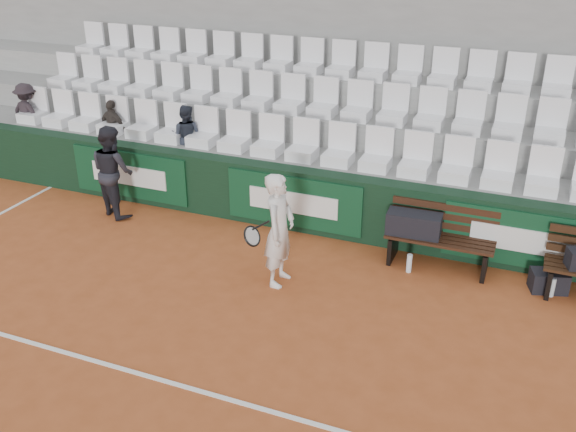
{
  "coord_description": "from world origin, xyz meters",
  "views": [
    {
      "loc": [
        3.09,
        -4.58,
        4.6
      ],
      "look_at": [
        0.28,
        2.4,
        1.0
      ],
      "focal_mm": 40.0,
      "sensor_mm": 36.0,
      "label": 1
    }
  ],
  "objects_px": {
    "bench_left": "(438,252)",
    "tennis_player": "(279,230)",
    "water_bottle_far": "(552,287)",
    "spectator_b": "(110,104)",
    "spectator_c": "(185,111)",
    "water_bottle_near": "(409,263)",
    "sports_bag_left": "(414,224)",
    "sports_bag_ground": "(549,281)",
    "ball_kid": "(113,171)",
    "spectator_a": "(24,90)"
  },
  "relations": [
    {
      "from": "water_bottle_near",
      "to": "ball_kid",
      "type": "xyz_separation_m",
      "value": [
        -4.94,
        0.09,
        0.63
      ]
    },
    {
      "from": "sports_bag_ground",
      "to": "water_bottle_near",
      "type": "distance_m",
      "value": 1.84
    },
    {
      "from": "ball_kid",
      "to": "spectator_c",
      "type": "xyz_separation_m",
      "value": [
        0.75,
        1.12,
        0.79
      ]
    },
    {
      "from": "ball_kid",
      "to": "spectator_b",
      "type": "xyz_separation_m",
      "value": [
        -0.75,
        1.12,
        0.75
      ]
    },
    {
      "from": "water_bottle_near",
      "to": "spectator_b",
      "type": "distance_m",
      "value": 5.98
    },
    {
      "from": "bench_left",
      "to": "spectator_c",
      "type": "xyz_separation_m",
      "value": [
        -4.54,
        0.91,
        1.32
      ]
    },
    {
      "from": "bench_left",
      "to": "spectator_c",
      "type": "bearing_deg",
      "value": 168.66
    },
    {
      "from": "sports_bag_ground",
      "to": "spectator_c",
      "type": "height_order",
      "value": "spectator_c"
    },
    {
      "from": "tennis_player",
      "to": "spectator_b",
      "type": "bearing_deg",
      "value": 152.59
    },
    {
      "from": "spectator_a",
      "to": "spectator_c",
      "type": "bearing_deg",
      "value": -173.28
    },
    {
      "from": "sports_bag_left",
      "to": "water_bottle_near",
      "type": "bearing_deg",
      "value": -82.86
    },
    {
      "from": "tennis_player",
      "to": "spectator_a",
      "type": "relative_size",
      "value": 1.37
    },
    {
      "from": "ball_kid",
      "to": "spectator_b",
      "type": "distance_m",
      "value": 1.55
    },
    {
      "from": "spectator_c",
      "to": "water_bottle_near",
      "type": "bearing_deg",
      "value": 153.96
    },
    {
      "from": "spectator_c",
      "to": "tennis_player",
      "type": "bearing_deg",
      "value": 130.87
    },
    {
      "from": "sports_bag_ground",
      "to": "spectator_b",
      "type": "xyz_separation_m",
      "value": [
        -7.52,
        1.0,
        1.37
      ]
    },
    {
      "from": "water_bottle_far",
      "to": "spectator_b",
      "type": "distance_m",
      "value": 7.77
    },
    {
      "from": "water_bottle_near",
      "to": "spectator_a",
      "type": "xyz_separation_m",
      "value": [
        -7.61,
        1.21,
        1.44
      ]
    },
    {
      "from": "water_bottle_near",
      "to": "water_bottle_far",
      "type": "height_order",
      "value": "water_bottle_near"
    },
    {
      "from": "bench_left",
      "to": "spectator_a",
      "type": "height_order",
      "value": "spectator_a"
    },
    {
      "from": "sports_bag_ground",
      "to": "spectator_c",
      "type": "xyz_separation_m",
      "value": [
        -6.02,
        1.0,
        1.4
      ]
    },
    {
      "from": "water_bottle_near",
      "to": "water_bottle_far",
      "type": "bearing_deg",
      "value": 2.38
    },
    {
      "from": "spectator_a",
      "to": "spectator_c",
      "type": "relative_size",
      "value": 1.05
    },
    {
      "from": "tennis_player",
      "to": "spectator_b",
      "type": "distance_m",
      "value": 4.68
    },
    {
      "from": "bench_left",
      "to": "ball_kid",
      "type": "bearing_deg",
      "value": -177.68
    },
    {
      "from": "bench_left",
      "to": "water_bottle_far",
      "type": "relative_size",
      "value": 5.65
    },
    {
      "from": "sports_bag_ground",
      "to": "spectator_c",
      "type": "bearing_deg",
      "value": 170.52
    },
    {
      "from": "water_bottle_near",
      "to": "spectator_c",
      "type": "xyz_separation_m",
      "value": [
        -4.19,
        1.21,
        1.41
      ]
    },
    {
      "from": "sports_bag_ground",
      "to": "spectator_b",
      "type": "bearing_deg",
      "value": 172.39
    },
    {
      "from": "sports_bag_left",
      "to": "spectator_c",
      "type": "distance_m",
      "value": 4.36
    },
    {
      "from": "spectator_b",
      "to": "water_bottle_far",
      "type": "bearing_deg",
      "value": -179.11
    },
    {
      "from": "water_bottle_near",
      "to": "spectator_a",
      "type": "height_order",
      "value": "spectator_a"
    },
    {
      "from": "sports_bag_left",
      "to": "sports_bag_ground",
      "type": "bearing_deg",
      "value": -2.46
    },
    {
      "from": "bench_left",
      "to": "tennis_player",
      "type": "height_order",
      "value": "tennis_player"
    },
    {
      "from": "spectator_b",
      "to": "spectator_c",
      "type": "distance_m",
      "value": 1.5
    },
    {
      "from": "tennis_player",
      "to": "spectator_a",
      "type": "bearing_deg",
      "value": 160.54
    },
    {
      "from": "water_bottle_near",
      "to": "water_bottle_far",
      "type": "xyz_separation_m",
      "value": [
        1.87,
        0.08,
        -0.0
      ]
    },
    {
      "from": "spectator_a",
      "to": "bench_left",
      "type": "bearing_deg",
      "value": -179.81
    },
    {
      "from": "water_bottle_far",
      "to": "tennis_player",
      "type": "bearing_deg",
      "value": -163.98
    },
    {
      "from": "water_bottle_far",
      "to": "spectator_a",
      "type": "distance_m",
      "value": 9.66
    },
    {
      "from": "bench_left",
      "to": "water_bottle_far",
      "type": "height_order",
      "value": "bench_left"
    },
    {
      "from": "bench_left",
      "to": "sports_bag_left",
      "type": "distance_m",
      "value": 0.54
    },
    {
      "from": "tennis_player",
      "to": "water_bottle_far",
      "type": "bearing_deg",
      "value": 16.02
    },
    {
      "from": "water_bottle_far",
      "to": "ball_kid",
      "type": "bearing_deg",
      "value": 179.9
    },
    {
      "from": "bench_left",
      "to": "ball_kid",
      "type": "distance_m",
      "value": 5.31
    },
    {
      "from": "tennis_player",
      "to": "spectator_c",
      "type": "height_order",
      "value": "spectator_c"
    },
    {
      "from": "sports_bag_ground",
      "to": "tennis_player",
      "type": "bearing_deg",
      "value": -161.76
    },
    {
      "from": "water_bottle_far",
      "to": "spectator_b",
      "type": "xyz_separation_m",
      "value": [
        -7.57,
        1.14,
        1.38
      ]
    },
    {
      "from": "spectator_a",
      "to": "spectator_b",
      "type": "height_order",
      "value": "spectator_a"
    },
    {
      "from": "water_bottle_far",
      "to": "spectator_a",
      "type": "height_order",
      "value": "spectator_a"
    }
  ]
}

